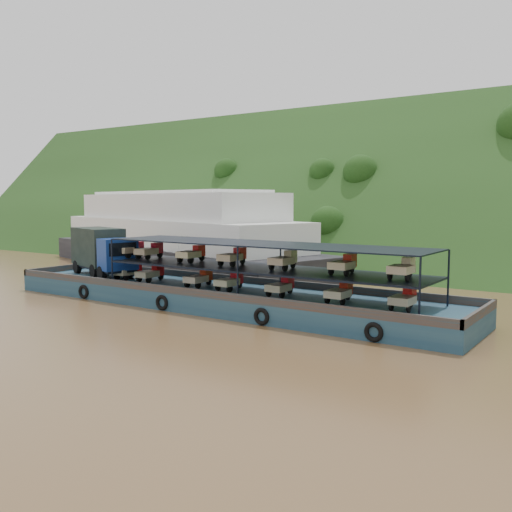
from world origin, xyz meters
The scene contains 4 objects.
ground centered at (0.00, 0.00, 0.00)m, with size 160.00×160.00×0.00m, color brown.
hillside centered at (0.00, 36.00, 0.00)m, with size 140.00×28.00×28.00m, color #1E3A15.
cargo_barge centered at (-4.01, -0.97, 1.28)m, with size 35.00×7.18×5.06m.
passenger_ferry centered at (-20.31, 14.01, 3.61)m, with size 42.36×21.25×8.33m.
Camera 1 is at (21.98, -31.78, 7.33)m, focal length 40.00 mm.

